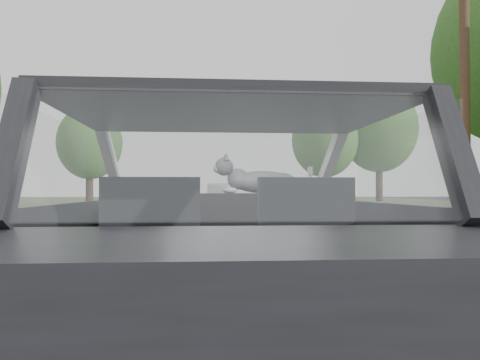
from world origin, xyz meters
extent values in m
cube|color=black|center=(0.00, 0.00, 0.72)|extent=(1.80, 4.00, 1.45)
cube|color=black|center=(0.00, 0.62, 0.85)|extent=(1.58, 0.45, 0.30)
cube|color=#20212B|center=(-0.40, -0.29, 0.88)|extent=(0.50, 0.72, 0.42)
cube|color=#20212B|center=(0.40, -0.29, 0.88)|extent=(0.50, 0.72, 0.42)
torus|color=black|center=(-0.40, 0.33, 0.92)|extent=(0.36, 0.36, 0.04)
ellipsoid|color=slate|center=(0.30, 0.59, 1.09)|extent=(0.66, 0.27, 0.29)
cube|color=#9B9C9D|center=(4.30, 10.00, 0.58)|extent=(0.05, 90.00, 0.32)
imported|color=silver|center=(0.84, 23.07, 0.71)|extent=(1.80, 4.34, 1.41)
cube|color=#14511D|center=(6.66, 26.43, 1.28)|extent=(0.21, 1.03, 2.55)
cylinder|color=brown|center=(7.03, 9.44, 4.10)|extent=(0.33, 0.33, 8.21)
camera|label=1|loc=(-0.13, -2.81, 1.02)|focal=35.00mm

